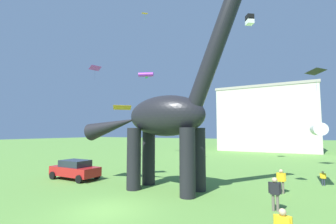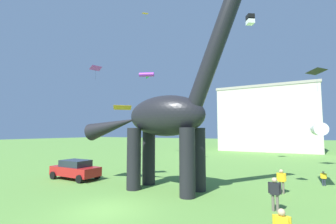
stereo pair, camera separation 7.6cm
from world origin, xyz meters
TOP-DOWN VIEW (x-y plane):
  - ground_plane at (0.00, 0.00)m, footprint 240.00×240.00m
  - dinosaur_sculpture at (0.57, 4.93)m, footprint 13.18×2.79m
  - parked_sedan_left at (-7.67, 4.48)m, footprint 4.21×2.00m
  - person_watching_child at (10.04, 11.44)m, footprint 0.39×0.17m
  - person_strolling_adult at (7.49, 7.71)m, footprint 0.56×0.25m
  - person_far_spectator at (7.38, 3.88)m, footprint 0.61×0.27m
  - kite_drifting at (10.48, 18.38)m, footprint 2.09×2.20m
  - kite_apex at (-13.92, 24.15)m, footprint 2.64×2.59m
  - kite_near_low at (-15.53, 13.91)m, footprint 1.49×1.75m
  - kite_far_right at (-4.21, 6.14)m, footprint 1.80×1.76m
  - kite_far_left at (4.22, 18.92)m, footprint 1.10×1.10m
  - kite_mid_right at (-6.13, 12.14)m, footprint 0.79×0.81m
  - kite_near_high at (9.49, 10.59)m, footprint 2.57×3.05m
  - background_building_block at (3.34, 43.28)m, footprint 18.77×9.59m

SIDE VIEW (x-z plane):
  - ground_plane at x=0.00m, z-range 0.00..0.00m
  - person_watching_child at x=10.04m, z-range 0.11..1.15m
  - parked_sedan_left at x=-7.67m, z-range 0.03..1.58m
  - person_strolling_adult at x=7.49m, z-range 0.16..1.65m
  - person_far_spectator at x=7.38m, z-range 0.17..1.80m
  - kite_near_high at x=9.49m, z-range 3.61..4.51m
  - dinosaur_sculpture at x=0.57m, z-range -1.91..11.87m
  - kite_far_right at x=-4.21m, z-range 5.76..6.03m
  - background_building_block at x=3.34m, z-range 0.01..13.04m
  - kite_drifting at x=10.48m, z-range 8.83..11.03m
  - kite_near_low at x=-15.53m, z-range 11.71..13.62m
  - kite_apex at x=-13.92m, z-range 13.34..14.10m
  - kite_far_left at x=4.22m, z-range 16.54..17.67m
  - kite_mid_right at x=-6.13m, z-range 16.93..17.73m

